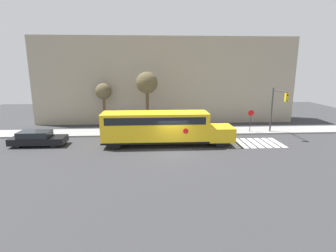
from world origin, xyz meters
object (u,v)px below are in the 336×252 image
stop_sign (251,118)px  tree_far_sidewalk (147,84)px  tree_near_sidewalk (103,92)px  parked_car (37,138)px  school_bus (161,127)px  traffic_light (277,104)px

stop_sign → tree_far_sidewalk: tree_far_sidewalk is taller
tree_near_sidewalk → tree_far_sidewalk: 5.38m
parked_car → stop_sign: (20.68, 3.43, 0.94)m
school_bus → tree_far_sidewalk: bearing=101.1°
parked_car → tree_near_sidewalk: (4.65, 7.63, 3.37)m
school_bus → traffic_light: (11.82, 2.88, 1.48)m
stop_sign → traffic_light: traffic_light is taller
parked_car → tree_near_sidewalk: tree_near_sidewalk is taller
school_bus → tree_near_sidewalk: (-6.40, 8.15, 2.33)m
school_bus → tree_far_sidewalk: size_ratio=1.81×
stop_sign → tree_near_sidewalk: (-16.03, 4.20, 2.44)m
parked_car → tree_far_sidewalk: size_ratio=0.74×
tree_near_sidewalk → stop_sign: bearing=-14.7°
stop_sign → traffic_light: size_ratio=0.52×
school_bus → traffic_light: 12.26m
school_bus → stop_sign: bearing=22.3°
tree_far_sidewalk → tree_near_sidewalk: bearing=164.3°
traffic_light → tree_near_sidewalk: (-18.22, 5.28, 0.84)m
traffic_light → tree_far_sidewalk: tree_far_sidewalk is taller
stop_sign → tree_near_sidewalk: bearing=165.3°
school_bus → parked_car: size_ratio=2.45×
traffic_light → stop_sign: bearing=153.7°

